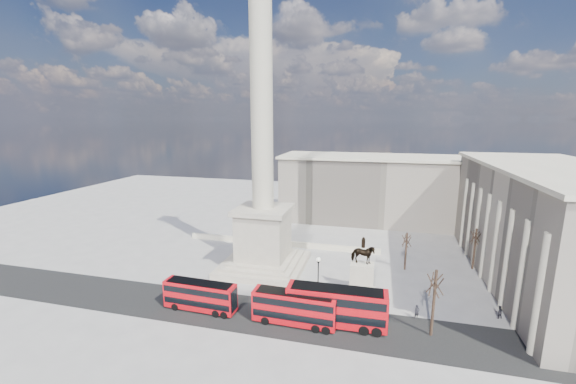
% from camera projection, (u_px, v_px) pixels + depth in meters
% --- Properties ---
extents(ground, '(180.00, 180.00, 0.00)m').
position_uv_depth(ground, '(254.00, 279.00, 57.36)').
color(ground, '#A3A09B').
rests_on(ground, ground).
extents(asphalt_road, '(120.00, 9.00, 0.01)m').
position_uv_depth(asphalt_road, '(265.00, 316.00, 46.66)').
color(asphalt_road, black).
rests_on(asphalt_road, ground).
extents(nelsons_column, '(14.00, 14.00, 49.85)m').
position_uv_depth(nelsons_column, '(263.00, 195.00, 59.50)').
color(nelsons_column, '#BDB29D').
rests_on(nelsons_column, ground).
extents(balustrade_wall, '(40.00, 0.60, 1.10)m').
position_uv_depth(balustrade_wall, '(281.00, 243.00, 72.44)').
color(balustrade_wall, beige).
rests_on(balustrade_wall, ground).
extents(building_east, '(19.00, 46.00, 18.60)m').
position_uv_depth(building_east, '(552.00, 227.00, 54.09)').
color(building_east, '#BAAC98').
rests_on(building_east, ground).
extents(building_northeast, '(51.00, 17.00, 16.60)m').
position_uv_depth(building_northeast, '(382.00, 189.00, 88.81)').
color(building_northeast, '#BAAC98').
rests_on(building_northeast, ground).
extents(red_bus_a, '(10.10, 2.69, 4.07)m').
position_uv_depth(red_bus_a, '(201.00, 296.00, 47.62)').
color(red_bus_a, red).
rests_on(red_bus_a, ground).
extents(red_bus_b, '(12.47, 3.15, 5.03)m').
position_uv_depth(red_bus_b, '(337.00, 306.00, 43.92)').
color(red_bus_b, red).
rests_on(red_bus_b, ground).
extents(red_bus_c, '(10.67, 2.74, 4.30)m').
position_uv_depth(red_bus_c, '(295.00, 308.00, 44.30)').
color(red_bus_c, red).
rests_on(red_bus_c, ground).
extents(victorian_lamp, '(0.56, 0.56, 6.56)m').
position_uv_depth(victorian_lamp, '(318.00, 276.00, 49.75)').
color(victorian_lamp, black).
rests_on(victorian_lamp, ground).
extents(equestrian_statue, '(4.27, 3.20, 8.81)m').
position_uv_depth(equestrian_statue, '(362.00, 274.00, 52.07)').
color(equestrian_statue, beige).
rests_on(equestrian_statue, ground).
extents(bare_tree_near, '(2.02, 2.02, 8.82)m').
position_uv_depth(bare_tree_near, '(436.00, 282.00, 41.04)').
color(bare_tree_near, '#332319').
rests_on(bare_tree_near, ground).
extents(bare_tree_mid, '(1.84, 1.84, 6.99)m').
position_uv_depth(bare_tree_mid, '(407.00, 239.00, 59.89)').
color(bare_tree_mid, '#332319').
rests_on(bare_tree_mid, ground).
extents(bare_tree_far, '(1.88, 1.88, 7.68)m').
position_uv_depth(bare_tree_far, '(476.00, 236.00, 60.07)').
color(bare_tree_far, '#332319').
rests_on(bare_tree_far, ground).
extents(pedestrian_walking, '(0.83, 0.77, 1.91)m').
position_uv_depth(pedestrian_walking, '(417.00, 312.00, 45.79)').
color(pedestrian_walking, black).
rests_on(pedestrian_walking, ground).
extents(pedestrian_standing, '(1.03, 0.92, 1.75)m').
position_uv_depth(pedestrian_standing, '(499.00, 312.00, 45.93)').
color(pedestrian_standing, black).
rests_on(pedestrian_standing, ground).
extents(pedestrian_crossing, '(0.72, 1.18, 1.89)m').
position_uv_depth(pedestrian_crossing, '(302.00, 293.00, 50.78)').
color(pedestrian_crossing, black).
rests_on(pedestrian_crossing, ground).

